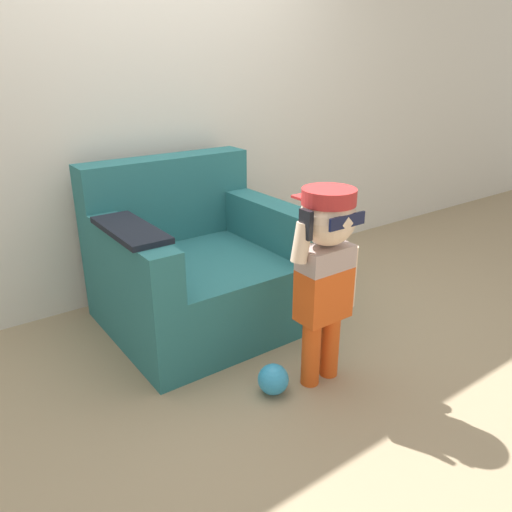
% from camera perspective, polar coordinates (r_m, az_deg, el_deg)
% --- Properties ---
extents(ground_plane, '(10.00, 10.00, 0.00)m').
position_cam_1_polar(ground_plane, '(3.09, -3.71, -7.92)').
color(ground_plane, '#998466').
extents(wall_back, '(10.00, 0.05, 2.60)m').
position_cam_1_polar(wall_back, '(3.37, -11.65, 17.44)').
color(wall_back, silver).
rests_on(wall_back, ground_plane).
extents(armchair, '(1.12, 1.03, 0.96)m').
position_cam_1_polar(armchair, '(3.05, -6.77, -1.33)').
color(armchair, '#286B70').
rests_on(armchair, ground_plane).
extents(person_child, '(0.41, 0.30, 0.99)m').
position_cam_1_polar(person_child, '(2.33, 8.00, -0.24)').
color(person_child, '#E05119').
rests_on(person_child, ground_plane).
extents(side_table, '(0.34, 0.34, 0.51)m').
position_cam_1_polar(side_table, '(3.57, 5.04, 1.66)').
color(side_table, beige).
rests_on(side_table, ground_plane).
extents(toy_ball, '(0.15, 0.15, 0.15)m').
position_cam_1_polar(toy_ball, '(2.49, 1.98, -13.90)').
color(toy_ball, '#3399D1').
rests_on(toy_ball, ground_plane).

